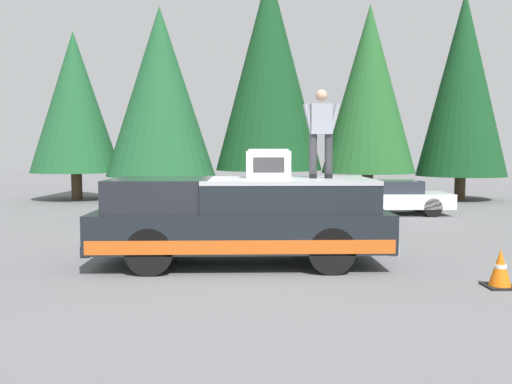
{
  "coord_description": "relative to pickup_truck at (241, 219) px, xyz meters",
  "views": [
    {
      "loc": [
        -9.49,
        0.02,
        2.17
      ],
      "look_at": [
        0.94,
        -0.24,
        1.35
      ],
      "focal_mm": 36.71,
      "sensor_mm": 36.0,
      "label": 1
    }
  ],
  "objects": [
    {
      "name": "compressor_unit",
      "position": [
        0.18,
        -0.52,
        1.05
      ],
      "size": [
        0.65,
        0.84,
        0.56
      ],
      "color": "white",
      "rests_on": "pickup_truck"
    },
    {
      "name": "ground_plane",
      "position": [
        -0.44,
        -0.05,
        -0.87
      ],
      "size": [
        90.0,
        90.0,
        0.0
      ],
      "primitive_type": "plane",
      "color": "slate"
    },
    {
      "name": "conifer_center_left",
      "position": [
        13.57,
        -1.2,
        4.86
      ],
      "size": [
        4.73,
        4.73,
        10.16
      ],
      "color": "#4C3826",
      "rests_on": "ground"
    },
    {
      "name": "parked_car_white",
      "position": [
        7.76,
        -5.02,
        -0.29
      ],
      "size": [
        1.64,
        4.1,
        1.16
      ],
      "color": "white",
      "rests_on": "ground"
    },
    {
      "name": "conifer_left",
      "position": [
        12.79,
        -5.49,
        3.94
      ],
      "size": [
        4.02,
        4.02,
        8.44
      ],
      "color": "#4C3826",
      "rests_on": "ground"
    },
    {
      "name": "conifer_center_right",
      "position": [
        13.26,
        3.57,
        3.86
      ],
      "size": [
        4.76,
        4.76,
        8.41
      ],
      "color": "#4C3826",
      "rests_on": "ground"
    },
    {
      "name": "conifer_far_left",
      "position": [
        13.0,
        -9.68,
        4.19
      ],
      "size": [
        3.84,
        3.84,
        9.08
      ],
      "color": "#4C3826",
      "rests_on": "ground"
    },
    {
      "name": "traffic_cone",
      "position": [
        -1.83,
        -4.13,
        -0.58
      ],
      "size": [
        0.47,
        0.47,
        0.62
      ],
      "color": "black",
      "rests_on": "ground"
    },
    {
      "name": "person_on_truck_bed",
      "position": [
        0.13,
        -1.53,
        1.68
      ],
      "size": [
        0.29,
        0.72,
        1.69
      ],
      "color": "#333338",
      "rests_on": "pickup_truck"
    },
    {
      "name": "pickup_truck",
      "position": [
        0.0,
        0.0,
        0.0
      ],
      "size": [
        2.01,
        5.54,
        1.65
      ],
      "color": "black",
      "rests_on": "ground"
    },
    {
      "name": "conifer_right",
      "position": [
        13.5,
        7.37,
        3.42
      ],
      "size": [
        3.88,
        3.88,
        7.39
      ],
      "color": "#4C3826",
      "rests_on": "ground"
    }
  ]
}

